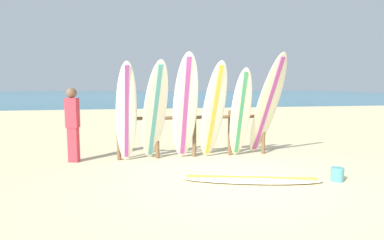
{
  "coord_description": "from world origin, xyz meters",
  "views": [
    {
      "loc": [
        -1.7,
        -5.1,
        1.7
      ],
      "look_at": [
        -0.29,
        2.34,
        0.86
      ],
      "focal_mm": 28.81,
      "sensor_mm": 36.0,
      "label": 1
    }
  ],
  "objects_px": {
    "surfboard_leaning_far_left": "(126,113)",
    "surfboard_leaning_right": "(267,106)",
    "surfboard_lying_on_sand": "(251,179)",
    "beachgoer_standing": "(73,121)",
    "sand_bucket": "(337,174)",
    "small_boat_offshore": "(181,98)",
    "surfboard_rack": "(194,128)",
    "surfboard_leaning_center_left": "(185,108)",
    "surfboard_leaning_left": "(155,112)",
    "surfboard_leaning_center_right": "(240,114)",
    "surfboard_leaning_center": "(213,111)"
  },
  "relations": [
    {
      "from": "surfboard_leaning_far_left",
      "to": "sand_bucket",
      "type": "distance_m",
      "value": 4.37
    },
    {
      "from": "surfboard_leaning_center_right",
      "to": "surfboard_leaning_far_left",
      "type": "bearing_deg",
      "value": 177.78
    },
    {
      "from": "beachgoer_standing",
      "to": "sand_bucket",
      "type": "distance_m",
      "value": 5.49
    },
    {
      "from": "surfboard_leaning_far_left",
      "to": "beachgoer_standing",
      "type": "bearing_deg",
      "value": 166.21
    },
    {
      "from": "surfboard_lying_on_sand",
      "to": "beachgoer_standing",
      "type": "bearing_deg",
      "value": 148.56
    },
    {
      "from": "surfboard_leaning_far_left",
      "to": "surfboard_lying_on_sand",
      "type": "xyz_separation_m",
      "value": [
        2.2,
        -1.78,
        -1.08
      ]
    },
    {
      "from": "surfboard_leaning_left",
      "to": "surfboard_leaning_right",
      "type": "relative_size",
      "value": 0.92
    },
    {
      "from": "surfboard_rack",
      "to": "surfboard_lying_on_sand",
      "type": "distance_m",
      "value": 2.25
    },
    {
      "from": "surfboard_leaning_center_right",
      "to": "beachgoer_standing",
      "type": "xyz_separation_m",
      "value": [
        -3.76,
        0.39,
        -0.14
      ]
    },
    {
      "from": "surfboard_leaning_left",
      "to": "surfboard_leaning_center_right",
      "type": "relative_size",
      "value": 1.06
    },
    {
      "from": "surfboard_leaning_center",
      "to": "surfboard_leaning_far_left",
      "type": "bearing_deg",
      "value": 176.53
    },
    {
      "from": "surfboard_leaning_center_right",
      "to": "surfboard_leaning_right",
      "type": "xyz_separation_m",
      "value": [
        0.66,
        0.03,
        0.17
      ]
    },
    {
      "from": "surfboard_leaning_left",
      "to": "surfboard_leaning_far_left",
      "type": "bearing_deg",
      "value": 170.23
    },
    {
      "from": "surfboard_leaning_center_right",
      "to": "sand_bucket",
      "type": "xyz_separation_m",
      "value": [
        1.13,
        -1.97,
        -0.93
      ]
    },
    {
      "from": "surfboard_leaning_far_left",
      "to": "surfboard_leaning_right",
      "type": "bearing_deg",
      "value": -1.25
    },
    {
      "from": "surfboard_leaning_right",
      "to": "small_boat_offshore",
      "type": "bearing_deg",
      "value": 85.12
    },
    {
      "from": "surfboard_leaning_far_left",
      "to": "sand_bucket",
      "type": "relative_size",
      "value": 9.05
    },
    {
      "from": "surfboard_leaning_center_right",
      "to": "surfboard_leaning_center_left",
      "type": "bearing_deg",
      "value": -179.08
    },
    {
      "from": "surfboard_rack",
      "to": "surfboard_leaning_center_left",
      "type": "bearing_deg",
      "value": -125.23
    },
    {
      "from": "surfboard_leaning_far_left",
      "to": "surfboard_leaning_center_right",
      "type": "height_order",
      "value": "surfboard_leaning_far_left"
    },
    {
      "from": "beachgoer_standing",
      "to": "small_boat_offshore",
      "type": "relative_size",
      "value": 0.63
    },
    {
      "from": "surfboard_leaning_far_left",
      "to": "surfboard_leaning_right",
      "type": "relative_size",
      "value": 0.91
    },
    {
      "from": "surfboard_leaning_left",
      "to": "surfboard_leaning_center_right",
      "type": "distance_m",
      "value": 1.98
    },
    {
      "from": "surfboard_rack",
      "to": "sand_bucket",
      "type": "height_order",
      "value": "surfboard_rack"
    },
    {
      "from": "surfboard_lying_on_sand",
      "to": "beachgoer_standing",
      "type": "xyz_separation_m",
      "value": [
        -3.38,
        2.06,
        0.88
      ]
    },
    {
      "from": "surfboard_leaning_right",
      "to": "beachgoer_standing",
      "type": "xyz_separation_m",
      "value": [
        -4.43,
        0.36,
        -0.31
      ]
    },
    {
      "from": "surfboard_rack",
      "to": "surfboard_leaning_center_right",
      "type": "height_order",
      "value": "surfboard_leaning_center_right"
    },
    {
      "from": "beachgoer_standing",
      "to": "surfboard_leaning_right",
      "type": "bearing_deg",
      "value": -4.65
    },
    {
      "from": "surfboard_lying_on_sand",
      "to": "surfboard_leaning_right",
      "type": "bearing_deg",
      "value": 58.34
    },
    {
      "from": "surfboard_leaning_right",
      "to": "surfboard_lying_on_sand",
      "type": "height_order",
      "value": "surfboard_leaning_right"
    },
    {
      "from": "surfboard_lying_on_sand",
      "to": "surfboard_leaning_center",
      "type": "bearing_deg",
      "value": 99.04
    },
    {
      "from": "surfboard_leaning_center_left",
      "to": "beachgoer_standing",
      "type": "xyz_separation_m",
      "value": [
        -2.46,
        0.41,
        -0.29
      ]
    },
    {
      "from": "surfboard_rack",
      "to": "beachgoer_standing",
      "type": "xyz_separation_m",
      "value": [
        -2.75,
        0.0,
        0.23
      ]
    },
    {
      "from": "surfboard_rack",
      "to": "surfboard_leaning_right",
      "type": "height_order",
      "value": "surfboard_leaning_right"
    },
    {
      "from": "surfboard_lying_on_sand",
      "to": "small_boat_offshore",
      "type": "xyz_separation_m",
      "value": [
        3.63,
        31.87,
        0.22
      ]
    },
    {
      "from": "surfboard_leaning_center",
      "to": "sand_bucket",
      "type": "distance_m",
      "value": 2.83
    },
    {
      "from": "surfboard_leaning_center_left",
      "to": "surfboard_leaning_right",
      "type": "distance_m",
      "value": 1.97
    },
    {
      "from": "surfboard_rack",
      "to": "surfboard_leaning_left",
      "type": "distance_m",
      "value": 1.13
    },
    {
      "from": "surfboard_leaning_center_left",
      "to": "surfboard_lying_on_sand",
      "type": "relative_size",
      "value": 0.93
    },
    {
      "from": "surfboard_leaning_right",
      "to": "sand_bucket",
      "type": "height_order",
      "value": "surfboard_leaning_right"
    },
    {
      "from": "surfboard_leaning_center_left",
      "to": "sand_bucket",
      "type": "relative_size",
      "value": 9.8
    },
    {
      "from": "surfboard_leaning_right",
      "to": "sand_bucket",
      "type": "xyz_separation_m",
      "value": [
        0.47,
        -2.0,
        -1.1
      ]
    },
    {
      "from": "sand_bucket",
      "to": "small_boat_offshore",
      "type": "bearing_deg",
      "value": 86.25
    },
    {
      "from": "surfboard_leaning_far_left",
      "to": "surfboard_leaning_left",
      "type": "bearing_deg",
      "value": -9.77
    },
    {
      "from": "surfboard_lying_on_sand",
      "to": "surfboard_leaning_center_right",
      "type": "bearing_deg",
      "value": 77.02
    },
    {
      "from": "surfboard_leaning_center_right",
      "to": "surfboard_leaning_right",
      "type": "distance_m",
      "value": 0.69
    },
    {
      "from": "surfboard_leaning_center_right",
      "to": "surfboard_leaning_right",
      "type": "height_order",
      "value": "surfboard_leaning_right"
    },
    {
      "from": "surfboard_leaning_center",
      "to": "sand_bucket",
      "type": "xyz_separation_m",
      "value": [
        1.78,
        -1.96,
        -1.0
      ]
    },
    {
      "from": "surfboard_leaning_right",
      "to": "sand_bucket",
      "type": "relative_size",
      "value": 9.91
    },
    {
      "from": "beachgoer_standing",
      "to": "sand_bucket",
      "type": "relative_size",
      "value": 6.74
    }
  ]
}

